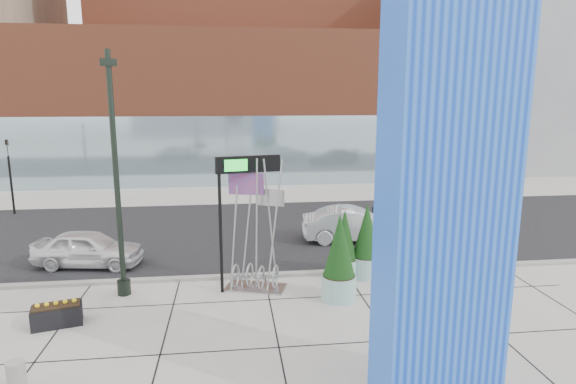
{
  "coord_description": "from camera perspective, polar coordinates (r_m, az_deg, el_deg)",
  "views": [
    {
      "loc": [
        -0.13,
        -12.33,
        6.37
      ],
      "look_at": [
        1.6,
        2.0,
        3.49
      ],
      "focal_mm": 30.0,
      "sensor_mm": 36.0,
      "label": 1
    }
  ],
  "objects": [
    {
      "name": "ground",
      "position": [
        13.88,
        -5.8,
        -16.1
      ],
      "size": [
        160.0,
        160.0,
        0.0
      ],
      "primitive_type": "plane",
      "color": "#9E9991",
      "rests_on": "ground"
    },
    {
      "name": "street_asphalt",
      "position": [
        23.22,
        -6.32,
        -4.68
      ],
      "size": [
        80.0,
        12.0,
        0.02
      ],
      "primitive_type": "cube",
      "color": "black",
      "rests_on": "ground"
    },
    {
      "name": "curb_edge",
      "position": [
        17.5,
        -6.09,
        -9.91
      ],
      "size": [
        80.0,
        0.3,
        0.12
      ],
      "primitive_type": "cube",
      "color": "gray",
      "rests_on": "ground"
    },
    {
      "name": "tower_podium",
      "position": [
        39.35,
        -5.33,
        9.98
      ],
      "size": [
        34.0,
        10.0,
        11.0
      ],
      "primitive_type": "cube",
      "color": "brown",
      "rests_on": "ground"
    },
    {
      "name": "tower_glass_front",
      "position": [
        34.76,
        -5.0,
        4.86
      ],
      "size": [
        34.0,
        0.6,
        5.0
      ],
      "primitive_type": "cube",
      "color": "#8CA5B2",
      "rests_on": "ground"
    },
    {
      "name": "building_grey_parking",
      "position": [
        51.52,
        24.28,
        13.26
      ],
      "size": [
        20.0,
        18.0,
        18.0
      ],
      "primitive_type": "cube",
      "color": "slate",
      "rests_on": "ground"
    },
    {
      "name": "blue_pylon",
      "position": [
        9.75,
        18.34,
        -0.43
      ],
      "size": [
        2.94,
        1.62,
        9.29
      ],
      "rotation": [
        0.0,
        0.0,
        0.14
      ],
      "color": "#0C3AC0",
      "rests_on": "ground"
    },
    {
      "name": "lamp_post",
      "position": [
        16.05,
        -19.51,
        -0.86
      ],
      "size": [
        0.52,
        0.43,
        7.75
      ],
      "rotation": [
        0.0,
        0.0,
        0.29
      ],
      "color": "black",
      "rests_on": "ground"
    },
    {
      "name": "public_art_sculpture",
      "position": [
        16.2,
        -3.86,
        -7.45
      ],
      "size": [
        2.17,
        1.54,
        4.47
      ],
      "rotation": [
        0.0,
        0.0,
        -0.31
      ],
      "color": "#A8ABAD",
      "rests_on": "ground"
    },
    {
      "name": "concrete_bollard",
      "position": [
        12.62,
        -29.48,
        -18.61
      ],
      "size": [
        0.39,
        0.39,
        0.76
      ],
      "primitive_type": "cylinder",
      "color": "gray",
      "rests_on": "ground"
    },
    {
      "name": "overhead_street_sign",
      "position": [
        15.34,
        -5.31,
        1.81
      ],
      "size": [
        2.11,
        0.63,
        4.49
      ],
      "rotation": [
        0.0,
        0.0,
        0.21
      ],
      "color": "black",
      "rests_on": "ground"
    },
    {
      "name": "round_planter_east",
      "position": [
        17.38,
        9.28,
        -5.91
      ],
      "size": [
        1.08,
        1.08,
        2.69
      ],
      "color": "#8BBCB3",
      "rests_on": "ground"
    },
    {
      "name": "round_planter_mid",
      "position": [
        15.37,
        6.08,
        -7.94
      ],
      "size": [
        1.12,
        1.12,
        2.8
      ],
      "color": "#8BBCB3",
      "rests_on": "ground"
    },
    {
      "name": "round_planter_west",
      "position": [
        17.21,
        6.69,
        -6.36
      ],
      "size": [
        0.99,
        0.99,
        2.49
      ],
      "color": "#8BBCB3",
      "rests_on": "ground"
    },
    {
      "name": "box_planter_north",
      "position": [
        15.45,
        -25.7,
        -12.89
      ],
      "size": [
        1.45,
        0.98,
        0.73
      ],
      "rotation": [
        0.0,
        0.0,
        0.26
      ],
      "color": "black",
      "rests_on": "ground"
    },
    {
      "name": "car_white_west",
      "position": [
        19.85,
        -22.59,
        -6.24
      ],
      "size": [
        4.23,
        2.21,
        1.37
      ],
      "primitive_type": "imported",
      "rotation": [
        0.0,
        0.0,
        1.42
      ],
      "color": "silver",
      "rests_on": "ground"
    },
    {
      "name": "car_silver_mid",
      "position": [
        21.62,
        7.83,
        -3.87
      ],
      "size": [
        4.69,
        2.0,
        1.5
      ],
      "primitive_type": "imported",
      "rotation": [
        0.0,
        0.0,
        1.48
      ],
      "color": "#B7BCC0",
      "rests_on": "ground"
    },
    {
      "name": "car_dark_east",
      "position": [
        26.35,
        15.1,
        -1.55
      ],
      "size": [
        5.01,
        2.69,
        1.38
      ],
      "primitive_type": "imported",
      "rotation": [
        0.0,
        0.0,
        -1.74
      ],
      "color": "black",
      "rests_on": "ground"
    },
    {
      "name": "traffic_signal",
      "position": [
        30.07,
        -30.08,
        1.99
      ],
      "size": [
        0.15,
        0.18,
        4.1
      ],
      "color": "black",
      "rests_on": "ground"
    }
  ]
}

